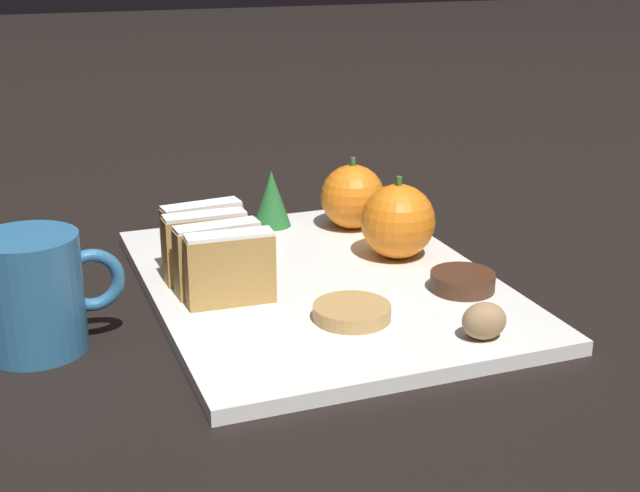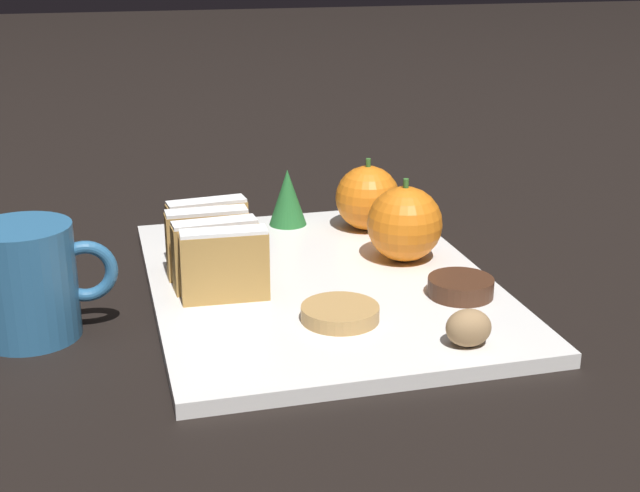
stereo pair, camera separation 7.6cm
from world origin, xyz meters
The scene contains 13 objects.
ground_plane centered at (0.00, 0.00, 0.00)m, with size 6.00×6.00×0.00m, color black.
serving_platter centered at (0.00, 0.00, 0.01)m, with size 0.29×0.38×0.01m.
stollen_slice_front centered at (-0.09, -0.03, 0.04)m, with size 0.07×0.02×0.06m.
stollen_slice_second centered at (-0.09, 0.00, 0.04)m, with size 0.07×0.02×0.06m.
stollen_slice_third centered at (-0.09, 0.03, 0.04)m, with size 0.07×0.02×0.06m.
stollen_slice_fourth centered at (-0.09, 0.06, 0.04)m, with size 0.07×0.03×0.06m.
orange_near centered at (0.08, 0.12, 0.04)m, with size 0.06×0.06×0.07m.
orange_far centered at (0.09, 0.03, 0.05)m, with size 0.07×0.07×0.08m.
walnut centered at (0.07, -0.16, 0.03)m, with size 0.03×0.03×0.03m.
chocolate_cookie centered at (0.10, -0.07, 0.02)m, with size 0.05×0.05×0.02m.
gingerbread_cookie centered at (-0.01, -0.09, 0.02)m, with size 0.06×0.06×0.01m.
evergreen_sprig centered at (0.01, 0.16, 0.04)m, with size 0.04×0.04×0.06m.
coffee_mug centered at (-0.24, -0.03, 0.05)m, with size 0.11×0.08×0.09m.
Camera 1 is at (-0.25, -0.67, 0.30)m, focal length 50.00 mm.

